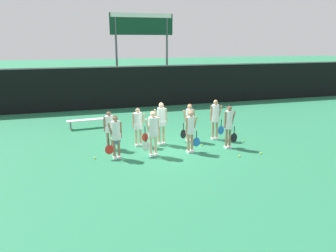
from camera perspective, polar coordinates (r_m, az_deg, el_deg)
ground_plane at (r=13.52m, az=0.09°, el=-3.92°), size 140.00×140.00×0.00m
fence_windscreen at (r=21.64m, az=-6.76°, el=6.78°), size 60.00×0.08×2.74m
scoreboard at (r=22.91m, az=-4.58°, el=15.90°), size 4.28×0.15×6.07m
bench_courtside at (r=17.06m, az=-13.85°, el=0.94°), size 2.07×0.54×0.44m
player_0 at (r=12.28m, az=-9.10°, el=-1.31°), size 0.66×0.37×1.65m
player_1 at (r=12.40m, az=-2.64°, el=-0.61°), size 0.68×0.41×1.75m
player_2 at (r=12.82m, az=3.97°, el=-0.36°), size 0.64×0.34×1.69m
player_3 at (r=13.54m, az=10.57°, el=0.49°), size 0.63×0.33×1.80m
player_4 at (r=13.40m, az=-10.13°, el=-0.18°), size 0.66×0.37×1.60m
player_5 at (r=13.66m, az=-5.22°, el=0.42°), size 0.65×0.38×1.64m
player_6 at (r=13.79m, az=-1.19°, el=1.12°), size 0.68×0.40×1.81m
player_7 at (r=14.27m, az=3.76°, el=1.14°), size 0.65×0.38×1.66m
player_8 at (r=14.65m, az=8.26°, el=1.69°), size 0.67×0.38×1.79m
tennis_ball_0 at (r=14.83m, az=13.10°, el=-2.49°), size 0.06×0.06×0.06m
tennis_ball_1 at (r=12.65m, az=-12.62°, el=-5.45°), size 0.07×0.07×0.07m
tennis_ball_2 at (r=13.88m, az=5.93°, el=-3.35°), size 0.07×0.07×0.07m
tennis_ball_3 at (r=13.37m, az=15.87°, el=-4.57°), size 0.07×0.07×0.07m
tennis_ball_4 at (r=14.96m, az=-9.99°, el=-2.17°), size 0.07×0.07×0.07m
tennis_ball_5 at (r=12.83m, az=12.34°, el=-5.15°), size 0.07×0.07×0.07m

